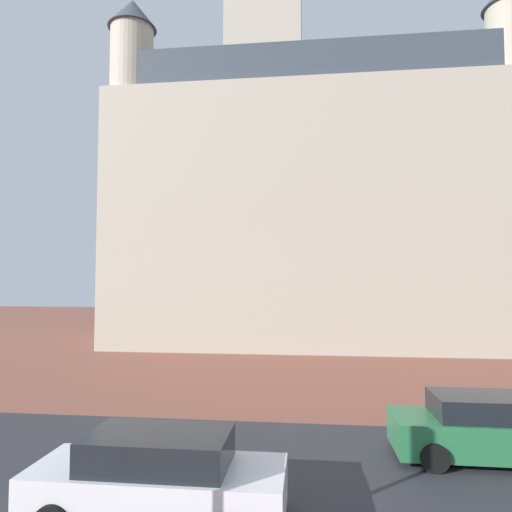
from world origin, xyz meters
The scene contains 5 objects.
ground_plane centered at (0.00, 10.00, 0.00)m, with size 120.00×120.00×0.00m, color brown.
street_asphalt_strip centered at (0.00, 8.64, 0.00)m, with size 120.00×8.16×0.00m, color #2D2D33.
landmark_building centered at (1.58, 30.04, 10.96)m, with size 27.04×10.11×38.19m.
car_green centered at (6.00, 10.43, 0.74)m, with size 4.42×1.96×1.54m.
car_white centered at (-0.97, 6.85, 0.75)m, with size 4.56×1.93×1.57m.
Camera 1 is at (1.72, -1.16, 4.30)m, focal length 31.47 mm.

